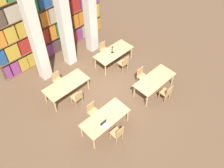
# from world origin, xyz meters

# --- Properties ---
(ground_plane) EXTENTS (40.00, 40.00, 0.00)m
(ground_plane) POSITION_xyz_m (0.00, 0.00, 0.00)
(ground_plane) COLOR brown
(bookshelf_bank) EXTENTS (6.34, 0.35, 5.50)m
(bookshelf_bank) POSITION_xyz_m (-0.00, 4.20, 2.64)
(bookshelf_bank) COLOR brown
(bookshelf_bank) RESTS_ON ground_plane
(pillar_left) EXTENTS (0.49, 0.49, 6.00)m
(pillar_left) POSITION_xyz_m (-1.55, 3.04, 3.00)
(pillar_left) COLOR silver
(pillar_left) RESTS_ON ground_plane
(pillar_center) EXTENTS (0.49, 0.49, 6.00)m
(pillar_center) POSITION_xyz_m (0.00, 3.04, 3.00)
(pillar_center) COLOR silver
(pillar_center) RESTS_ON ground_plane
(reading_table_0) EXTENTS (2.04, 0.92, 0.75)m
(reading_table_0) POSITION_xyz_m (-1.51, -1.29, 0.67)
(reading_table_0) COLOR tan
(reading_table_0) RESTS_ON ground_plane
(chair_0) EXTENTS (0.42, 0.40, 0.88)m
(chair_0) POSITION_xyz_m (-1.54, -2.03, 0.48)
(chair_0) COLOR tan
(chair_0) RESTS_ON ground_plane
(chair_1) EXTENTS (0.42, 0.40, 0.88)m
(chair_1) POSITION_xyz_m (-1.54, -0.55, 0.48)
(chair_1) COLOR tan
(chair_1) RESTS_ON ground_plane
(laptop) EXTENTS (0.32, 0.22, 0.21)m
(laptop) POSITION_xyz_m (-1.77, -1.55, 0.79)
(laptop) COLOR silver
(laptop) RESTS_ON reading_table_0
(reading_table_1) EXTENTS (2.04, 0.92, 0.75)m
(reading_table_1) POSITION_xyz_m (1.56, -1.34, 0.67)
(reading_table_1) COLOR tan
(reading_table_1) RESTS_ON ground_plane
(chair_2) EXTENTS (0.42, 0.40, 0.88)m
(chair_2) POSITION_xyz_m (1.53, -2.08, 0.48)
(chair_2) COLOR tan
(chair_2) RESTS_ON ground_plane
(chair_3) EXTENTS (0.42, 0.40, 0.88)m
(chair_3) POSITION_xyz_m (1.53, -0.59, 0.48)
(chair_3) COLOR tan
(chair_3) RESTS_ON ground_plane
(reading_table_2) EXTENTS (2.04, 0.92, 0.75)m
(reading_table_2) POSITION_xyz_m (-1.54, 1.24, 0.67)
(reading_table_2) COLOR tan
(reading_table_2) RESTS_ON ground_plane
(chair_4) EXTENTS (0.42, 0.40, 0.88)m
(chair_4) POSITION_xyz_m (-1.52, 0.49, 0.48)
(chair_4) COLOR tan
(chair_4) RESTS_ON ground_plane
(chair_5) EXTENTS (0.42, 0.40, 0.88)m
(chair_5) POSITION_xyz_m (-1.52, 1.98, 0.48)
(chair_5) COLOR tan
(chair_5) RESTS_ON ground_plane
(reading_table_3) EXTENTS (2.04, 0.92, 0.75)m
(reading_table_3) POSITION_xyz_m (1.56, 1.36, 0.67)
(reading_table_3) COLOR tan
(reading_table_3) RESTS_ON ground_plane
(chair_6) EXTENTS (0.42, 0.40, 0.88)m
(chair_6) POSITION_xyz_m (1.56, 0.62, 0.48)
(chair_6) COLOR tan
(chair_6) RESTS_ON ground_plane
(chair_7) EXTENTS (0.42, 0.40, 0.88)m
(chair_7) POSITION_xyz_m (1.56, 2.10, 0.48)
(chair_7) COLOR tan
(chair_7) RESTS_ON ground_plane
(desk_lamp_0) EXTENTS (0.14, 0.14, 0.42)m
(desk_lamp_0) POSITION_xyz_m (1.47, 1.36, 1.03)
(desk_lamp_0) COLOR black
(desk_lamp_0) RESTS_ON reading_table_3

